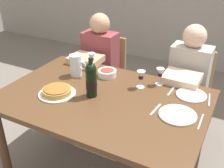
% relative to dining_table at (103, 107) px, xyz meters
% --- Properties ---
extents(dining_table, '(1.50, 1.00, 0.76)m').
position_rel_dining_table_xyz_m(dining_table, '(0.00, 0.00, 0.00)').
color(dining_table, brown).
rests_on(dining_table, ground).
extents(wine_bottle, '(0.08, 0.08, 0.30)m').
position_rel_dining_table_xyz_m(wine_bottle, '(-0.07, -0.03, 0.22)').
color(wine_bottle, black).
rests_on(wine_bottle, dining_table).
extents(water_pitcher, '(0.15, 0.10, 0.18)m').
position_rel_dining_table_xyz_m(water_pitcher, '(-0.37, 0.21, 0.17)').
color(water_pitcher, silver).
rests_on(water_pitcher, dining_table).
extents(baked_tart, '(0.28, 0.28, 0.06)m').
position_rel_dining_table_xyz_m(baked_tart, '(-0.31, -0.13, 0.12)').
color(baked_tart, silver).
rests_on(baked_tart, dining_table).
extents(salad_bowl, '(0.16, 0.16, 0.06)m').
position_rel_dining_table_xyz_m(salad_bowl, '(-0.13, 0.31, 0.12)').
color(salad_bowl, white).
rests_on(salad_bowl, dining_table).
extents(wine_glass_left_diner, '(0.07, 0.07, 0.14)m').
position_rel_dining_table_xyz_m(wine_glass_left_diner, '(0.19, 0.26, 0.19)').
color(wine_glass_left_diner, silver).
rests_on(wine_glass_left_diner, dining_table).
extents(wine_glass_right_diner, '(0.06, 0.06, 0.14)m').
position_rel_dining_table_xyz_m(wine_glass_right_diner, '(0.30, 0.37, 0.19)').
color(wine_glass_right_diner, silver).
rests_on(wine_glass_right_diner, dining_table).
extents(wine_glass_centre, '(0.07, 0.07, 0.14)m').
position_rel_dining_table_xyz_m(wine_glass_centre, '(-0.33, 0.39, 0.19)').
color(wine_glass_centre, silver).
rests_on(wine_glass_centre, dining_table).
extents(dinner_plate_left_setting, '(0.22, 0.22, 0.01)m').
position_rel_dining_table_xyz_m(dinner_plate_left_setting, '(0.57, 0.31, 0.10)').
color(dinner_plate_left_setting, white).
rests_on(dinner_plate_left_setting, dining_table).
extents(dinner_plate_right_setting, '(0.25, 0.25, 0.01)m').
position_rel_dining_table_xyz_m(dinner_plate_right_setting, '(0.55, 0.01, 0.10)').
color(dinner_plate_right_setting, silver).
rests_on(dinner_plate_right_setting, dining_table).
extents(fork_left_setting, '(0.02, 0.16, 0.00)m').
position_rel_dining_table_xyz_m(fork_left_setting, '(0.42, 0.31, 0.09)').
color(fork_left_setting, silver).
rests_on(fork_left_setting, dining_table).
extents(knife_left_setting, '(0.04, 0.18, 0.00)m').
position_rel_dining_table_xyz_m(knife_left_setting, '(0.70, 0.31, 0.09)').
color(knife_left_setting, silver).
rests_on(knife_left_setting, dining_table).
extents(knife_right_setting, '(0.01, 0.18, 0.00)m').
position_rel_dining_table_xyz_m(knife_right_setting, '(0.70, 0.01, 0.09)').
color(knife_right_setting, silver).
rests_on(knife_right_setting, dining_table).
extents(spoon_right_setting, '(0.03, 0.16, 0.00)m').
position_rel_dining_table_xyz_m(spoon_right_setting, '(0.40, 0.01, 0.09)').
color(spoon_right_setting, silver).
rests_on(spoon_right_setting, dining_table).
extents(chair_left, '(0.41, 0.41, 0.87)m').
position_rel_dining_table_xyz_m(chair_left, '(-0.45, 0.87, -0.17)').
color(chair_left, '#9E7A51').
rests_on(chair_left, ground).
extents(diner_left, '(0.34, 0.50, 1.16)m').
position_rel_dining_table_xyz_m(diner_left, '(-0.45, 0.63, -0.05)').
color(diner_left, '#8E3D42').
rests_on(diner_left, ground).
extents(chair_right, '(0.40, 0.40, 0.87)m').
position_rel_dining_table_xyz_m(chair_right, '(0.45, 0.90, -0.17)').
color(chair_right, '#9E7A51').
rests_on(chair_right, ground).
extents(diner_right, '(0.34, 0.50, 1.16)m').
position_rel_dining_table_xyz_m(diner_right, '(0.45, 0.66, -0.05)').
color(diner_right, '#B7B2A8').
rests_on(diner_right, ground).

